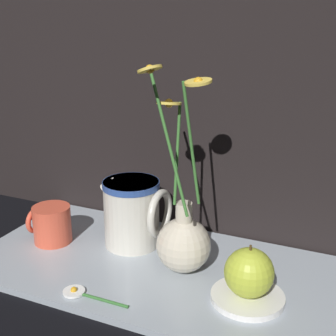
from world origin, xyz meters
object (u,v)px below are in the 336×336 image
Objects in this scene: vase_with_flowers at (183,239)px; yellow_mug at (50,225)px; ceramic_pitcher at (133,210)px; orange_fruit at (249,273)px.

vase_with_flowers is 4.33× the size of yellow_mug.
vase_with_flowers is 2.59× the size of ceramic_pitcher.
ceramic_pitcher reaches higher than orange_fruit.
orange_fruit is (0.13, -0.04, -0.01)m from vase_with_flowers.
ceramic_pitcher is 1.63× the size of orange_fruit.
vase_with_flowers reaches higher than yellow_mug.
vase_with_flowers is 4.22× the size of orange_fruit.
vase_with_flowers reaches higher than orange_fruit.
vase_with_flowers is at bearing 161.43° from orange_fruit.
yellow_mug is 0.17m from ceramic_pitcher.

